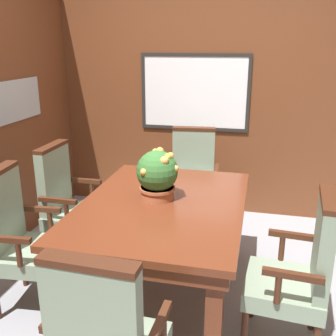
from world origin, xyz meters
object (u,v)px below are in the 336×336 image
chair_left_near (20,236)px  potted_plant (157,175)px  chair_head_far (192,177)px  chair_right_near (300,271)px  dining_table (163,215)px  chair_left_far (68,201)px

chair_left_near → potted_plant: (0.87, 0.38, 0.39)m
chair_head_far → chair_right_near: bearing=-64.5°
dining_table → chair_head_far: chair_head_far is taller
chair_head_far → potted_plant: bearing=-98.7°
chair_left_far → potted_plant: bearing=-106.9°
dining_table → chair_head_far: size_ratio=1.51×
dining_table → chair_left_near: bearing=-160.6°
dining_table → chair_left_far: size_ratio=1.51×
chair_head_far → chair_right_near: (0.89, -1.47, 0.00)m
dining_table → chair_left_far: (-0.89, 0.32, -0.11)m
dining_table → chair_right_near: size_ratio=1.51×
chair_left_far → potted_plant: (0.84, -0.26, 0.39)m
chair_right_near → potted_plant: size_ratio=2.77×
chair_left_far → chair_head_far: bearing=-46.8°
chair_head_far → dining_table: bearing=-96.0°
chair_left_near → chair_left_far: size_ratio=1.00×
dining_table → potted_plant: (-0.05, 0.06, 0.27)m
dining_table → chair_left_far: 0.96m
potted_plant → chair_left_near: bearing=-156.3°
chair_left_near → chair_left_far: bearing=-7.8°
chair_left_far → potted_plant: potted_plant is taller
chair_head_far → chair_left_far: size_ratio=1.00×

